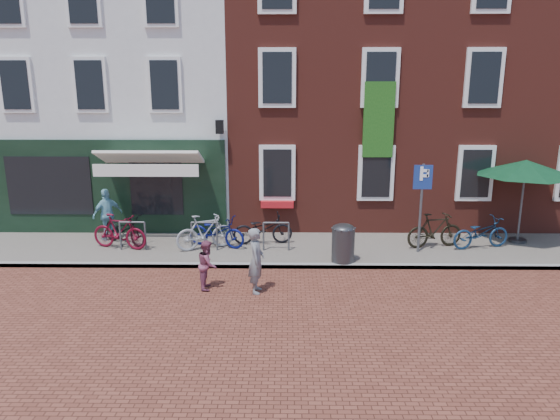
{
  "coord_description": "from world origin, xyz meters",
  "views": [
    {
      "loc": [
        0.8,
        -12.21,
        4.52
      ],
      "look_at": [
        0.61,
        1.22,
        1.26
      ],
      "focal_mm": 32.33,
      "sensor_mm": 36.0,
      "label": 1
    }
  ],
  "objects_px": {
    "parking_sign": "(422,192)",
    "woman": "(256,260)",
    "bicycle_5": "(435,230)",
    "litter_bin": "(343,241)",
    "bicycle_4": "(263,229)",
    "bicycle_2": "(216,231)",
    "bicycle_6": "(481,233)",
    "cafe_person": "(108,214)",
    "boy": "(208,264)",
    "bicycle_3": "(205,232)",
    "parasol": "(526,165)",
    "bicycle_1": "(119,231)",
    "bicycle_0": "(125,229)"
  },
  "relations": [
    {
      "from": "bicycle_1",
      "to": "bicycle_4",
      "type": "bearing_deg",
      "value": -68.21
    },
    {
      "from": "parking_sign",
      "to": "bicycle_1",
      "type": "relative_size",
      "value": 1.48
    },
    {
      "from": "litter_bin",
      "to": "bicycle_0",
      "type": "relative_size",
      "value": 0.63
    },
    {
      "from": "bicycle_2",
      "to": "bicycle_5",
      "type": "xyz_separation_m",
      "value": [
        6.19,
        0.02,
        0.05
      ]
    },
    {
      "from": "bicycle_6",
      "to": "bicycle_4",
      "type": "bearing_deg",
      "value": 72.92
    },
    {
      "from": "bicycle_4",
      "to": "bicycle_6",
      "type": "height_order",
      "value": "same"
    },
    {
      "from": "parasol",
      "to": "bicycle_4",
      "type": "height_order",
      "value": "parasol"
    },
    {
      "from": "parasol",
      "to": "bicycle_1",
      "type": "height_order",
      "value": "parasol"
    },
    {
      "from": "parking_sign",
      "to": "parasol",
      "type": "relative_size",
      "value": 0.9
    },
    {
      "from": "bicycle_2",
      "to": "bicycle_6",
      "type": "height_order",
      "value": "same"
    },
    {
      "from": "parasol",
      "to": "boy",
      "type": "bearing_deg",
      "value": -158.38
    },
    {
      "from": "woman",
      "to": "bicycle_0",
      "type": "bearing_deg",
      "value": 52.97
    },
    {
      "from": "parking_sign",
      "to": "cafe_person",
      "type": "bearing_deg",
      "value": 173.29
    },
    {
      "from": "litter_bin",
      "to": "cafe_person",
      "type": "bearing_deg",
      "value": 164.5
    },
    {
      "from": "parking_sign",
      "to": "woman",
      "type": "xyz_separation_m",
      "value": [
        -4.32,
        -2.63,
        -1.03
      ]
    },
    {
      "from": "boy",
      "to": "bicycle_3",
      "type": "distance_m",
      "value": 2.63
    },
    {
      "from": "bicycle_5",
      "to": "woman",
      "type": "bearing_deg",
      "value": 109.07
    },
    {
      "from": "bicycle_3",
      "to": "bicycle_6",
      "type": "xyz_separation_m",
      "value": [
        7.76,
        0.2,
        -0.05
      ]
    },
    {
      "from": "bicycle_0",
      "to": "parking_sign",
      "type": "bearing_deg",
      "value": -60.89
    },
    {
      "from": "litter_bin",
      "to": "bicycle_4",
      "type": "distance_m",
      "value": 2.64
    },
    {
      "from": "cafe_person",
      "to": "bicycle_6",
      "type": "distance_m",
      "value": 10.82
    },
    {
      "from": "bicycle_0",
      "to": "bicycle_2",
      "type": "bearing_deg",
      "value": -61.3
    },
    {
      "from": "bicycle_2",
      "to": "bicycle_6",
      "type": "bearing_deg",
      "value": -71.59
    },
    {
      "from": "litter_bin",
      "to": "bicycle_1",
      "type": "xyz_separation_m",
      "value": [
        -6.17,
        1.01,
        -0.06
      ]
    },
    {
      "from": "bicycle_1",
      "to": "bicycle_5",
      "type": "bearing_deg",
      "value": -73.89
    },
    {
      "from": "litter_bin",
      "to": "bicycle_2",
      "type": "height_order",
      "value": "litter_bin"
    },
    {
      "from": "bicycle_1",
      "to": "bicycle_6",
      "type": "xyz_separation_m",
      "value": [
        10.18,
        0.19,
        -0.05
      ]
    },
    {
      "from": "bicycle_6",
      "to": "bicycle_1",
      "type": "bearing_deg",
      "value": 76.97
    },
    {
      "from": "parasol",
      "to": "bicycle_0",
      "type": "xyz_separation_m",
      "value": [
        -11.52,
        -0.38,
        -1.84
      ]
    },
    {
      "from": "parking_sign",
      "to": "bicycle_2",
      "type": "relative_size",
      "value": 1.43
    },
    {
      "from": "bicycle_3",
      "to": "cafe_person",
      "type": "bearing_deg",
      "value": 49.0
    },
    {
      "from": "bicycle_1",
      "to": "boy",
      "type": "bearing_deg",
      "value": -117.49
    },
    {
      "from": "woman",
      "to": "bicycle_1",
      "type": "bearing_deg",
      "value": 57.0
    },
    {
      "from": "woman",
      "to": "litter_bin",
      "type": "bearing_deg",
      "value": -47.93
    },
    {
      "from": "parking_sign",
      "to": "bicycle_6",
      "type": "relative_size",
      "value": 1.43
    },
    {
      "from": "litter_bin",
      "to": "bicycle_4",
      "type": "height_order",
      "value": "litter_bin"
    },
    {
      "from": "woman",
      "to": "cafe_person",
      "type": "height_order",
      "value": "cafe_person"
    },
    {
      "from": "cafe_person",
      "to": "bicycle_6",
      "type": "height_order",
      "value": "cafe_person"
    },
    {
      "from": "parasol",
      "to": "cafe_person",
      "type": "bearing_deg",
      "value": 179.78
    },
    {
      "from": "boy",
      "to": "bicycle_6",
      "type": "relative_size",
      "value": 0.67
    },
    {
      "from": "bicycle_2",
      "to": "bicycle_5",
      "type": "height_order",
      "value": "bicycle_5"
    },
    {
      "from": "bicycle_0",
      "to": "bicycle_4",
      "type": "distance_m",
      "value": 4.01
    },
    {
      "from": "bicycle_0",
      "to": "bicycle_4",
      "type": "height_order",
      "value": "same"
    },
    {
      "from": "parasol",
      "to": "bicycle_3",
      "type": "distance_m",
      "value": 9.32
    },
    {
      "from": "bicycle_2",
      "to": "bicycle_5",
      "type": "relative_size",
      "value": 1.03
    },
    {
      "from": "parking_sign",
      "to": "bicycle_1",
      "type": "xyz_separation_m",
      "value": [
        -8.34,
        0.18,
        -1.18
      ]
    },
    {
      "from": "parking_sign",
      "to": "bicycle_2",
      "type": "height_order",
      "value": "parking_sign"
    },
    {
      "from": "litter_bin",
      "to": "cafe_person",
      "type": "distance_m",
      "value": 7.04
    },
    {
      "from": "woman",
      "to": "bicycle_6",
      "type": "relative_size",
      "value": 0.88
    },
    {
      "from": "cafe_person",
      "to": "bicycle_0",
      "type": "bearing_deg",
      "value": 100.9
    }
  ]
}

